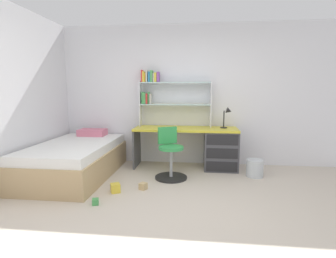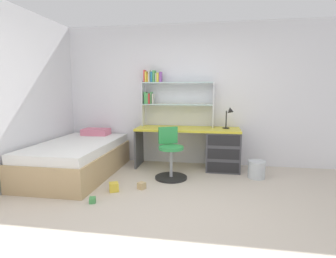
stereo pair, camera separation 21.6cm
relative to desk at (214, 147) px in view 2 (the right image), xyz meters
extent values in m
cube|color=beige|center=(-0.49, -1.93, -0.42)|extent=(5.78, 5.51, 0.02)
cube|color=silver|center=(-0.49, 0.36, 0.92)|extent=(5.78, 0.06, 2.64)
cube|color=gold|center=(-0.48, 0.00, 0.31)|extent=(1.86, 0.61, 0.04)
cube|color=#4C4C51|center=(0.16, 0.00, -0.06)|extent=(0.59, 0.58, 0.70)
cube|color=#4C4C51|center=(-1.40, 0.00, -0.06)|extent=(0.03, 0.55, 0.70)
cube|color=black|center=(0.16, -0.29, -0.29)|extent=(0.53, 0.01, 0.18)
cube|color=black|center=(0.16, -0.29, -0.06)|extent=(0.53, 0.01, 0.18)
cube|color=black|center=(0.16, -0.29, 0.18)|extent=(0.53, 0.01, 0.18)
cube|color=silver|center=(-1.35, 0.19, 0.76)|extent=(0.02, 0.22, 0.85)
cube|color=silver|center=(-0.03, 0.19, 0.76)|extent=(0.02, 0.22, 0.85)
cube|color=silver|center=(-0.69, 0.19, 0.75)|extent=(1.30, 0.22, 0.02)
cube|color=silver|center=(-0.69, 0.19, 1.15)|extent=(1.30, 0.22, 0.02)
cube|color=#4CA559|center=(-1.30, 0.19, 0.87)|extent=(0.04, 0.13, 0.22)
cube|color=#4CA559|center=(-1.26, 0.19, 0.86)|extent=(0.04, 0.16, 0.20)
cube|color=red|center=(-1.22, 0.19, 0.85)|extent=(0.03, 0.19, 0.19)
cube|color=#4CA559|center=(-1.19, 0.19, 0.87)|extent=(0.03, 0.13, 0.22)
cube|color=beige|center=(-1.15, 0.19, 0.85)|extent=(0.02, 0.16, 0.19)
cube|color=red|center=(-1.31, 0.19, 1.27)|extent=(0.02, 0.16, 0.22)
cube|color=yellow|center=(-1.28, 0.19, 1.26)|extent=(0.03, 0.17, 0.20)
cube|color=gold|center=(-1.25, 0.19, 1.24)|extent=(0.02, 0.16, 0.16)
cube|color=beige|center=(-1.22, 0.19, 1.27)|extent=(0.03, 0.17, 0.22)
cube|color=#338CBF|center=(-1.18, 0.19, 1.26)|extent=(0.04, 0.13, 0.19)
cube|color=#4CA559|center=(-1.13, 0.19, 1.27)|extent=(0.03, 0.18, 0.21)
cube|color=beige|center=(-1.09, 0.19, 1.24)|extent=(0.03, 0.13, 0.16)
cube|color=yellow|center=(-1.06, 0.19, 1.25)|extent=(0.04, 0.13, 0.17)
cube|color=purple|center=(-1.01, 0.19, 1.25)|extent=(0.04, 0.12, 0.19)
cylinder|color=black|center=(0.20, 0.06, 0.34)|extent=(0.12, 0.12, 0.02)
cylinder|color=black|center=(0.20, 0.06, 0.50)|extent=(0.02, 0.02, 0.30)
cone|color=black|center=(0.28, 0.01, 0.65)|extent=(0.12, 0.11, 0.13)
cylinder|color=black|center=(-0.68, -0.65, -0.39)|extent=(0.52, 0.52, 0.03)
cylinder|color=#A5A8AD|center=(-0.68, -0.65, -0.17)|extent=(0.05, 0.05, 0.48)
cylinder|color=green|center=(-0.68, -0.65, 0.10)|extent=(0.40, 0.40, 0.05)
cube|color=green|center=(-0.76, -0.49, 0.27)|extent=(0.31, 0.17, 0.28)
cube|color=tan|center=(-2.27, -0.71, -0.20)|extent=(1.17, 2.03, 0.41)
cube|color=white|center=(-2.27, -0.71, 0.08)|extent=(1.11, 1.97, 0.14)
cube|color=#D8728C|center=(-2.27, 0.06, 0.21)|extent=(0.50, 0.32, 0.12)
cylinder|color=silver|center=(0.69, -0.40, -0.26)|extent=(0.27, 0.27, 0.28)
cube|color=tan|center=(-1.03, -1.18, -0.36)|extent=(0.13, 0.13, 0.10)
cube|color=gold|center=(-1.39, -1.33, -0.34)|extent=(0.17, 0.17, 0.12)
cube|color=#479E51|center=(-1.52, -1.76, -0.37)|extent=(0.10, 0.10, 0.08)
camera|label=1|loc=(-0.26, -4.81, 1.02)|focal=28.55mm
camera|label=2|loc=(-0.04, -4.78, 1.02)|focal=28.55mm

